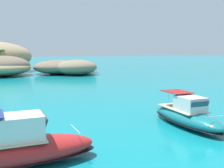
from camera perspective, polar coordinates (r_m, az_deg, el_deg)
name	(u,v)px	position (r m, az deg, el deg)	size (l,w,h in m)	color
islet_small	(69,67)	(62.51, -8.84, 3.51)	(17.28, 16.71, 3.24)	#84755B
motorboat_red	(11,150)	(14.13, -20.24, -12.60)	(8.55, 3.37, 2.61)	red
motorboat_teal	(187,116)	(20.77, 15.19, -6.30)	(2.76, 7.55, 2.32)	#19727A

